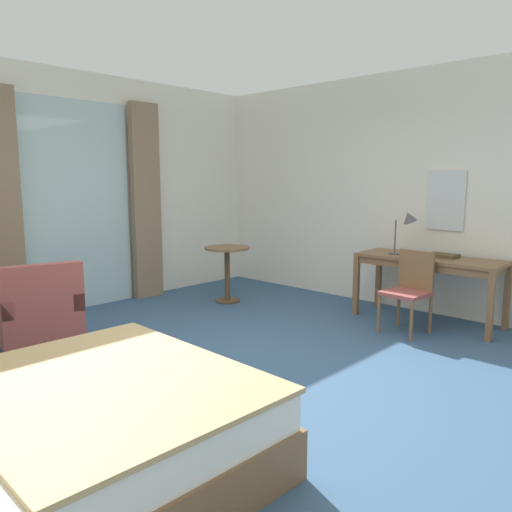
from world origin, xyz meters
TOP-DOWN VIEW (x-y plane):
  - ground at (0.00, 0.00)m, footprint 6.57×6.57m
  - wall_back at (0.00, 3.03)m, footprint 6.17×0.12m
  - wall_right at (3.03, 0.00)m, footprint 0.12×6.17m
  - balcony_glass_door at (0.16, 2.95)m, footprint 1.50×0.02m
  - curtain_panel_right at (1.13, 2.85)m, footprint 0.41×0.10m
  - bed at (-1.86, -0.45)m, footprint 2.23×1.78m
  - writing_desk at (2.58, -0.47)m, footprint 0.64×1.59m
  - desk_chair at (2.09, -0.49)m, footprint 0.45×0.45m
  - desk_lamp at (2.61, -0.18)m, footprint 0.29×0.26m
  - closed_book at (2.67, -0.59)m, footprint 0.22×0.32m
  - armchair_by_window at (-0.85, 1.71)m, footprint 0.83×0.83m
  - round_cafe_table at (1.67, 1.85)m, footprint 0.58×0.58m
  - wall_mirror at (2.95, -0.47)m, footprint 0.02×0.43m

SIDE VIEW (x-z plane):
  - ground at x=0.00m, z-range -0.10..0.00m
  - bed at x=-1.86m, z-range -0.27..0.83m
  - armchair_by_window at x=-0.85m, z-range -0.08..0.78m
  - desk_chair at x=2.09m, z-range 0.05..0.91m
  - round_cafe_table at x=1.67m, z-range 0.16..0.89m
  - writing_desk at x=2.58m, z-range 0.28..1.03m
  - closed_book at x=2.67m, z-range 0.74..0.78m
  - desk_lamp at x=2.61m, z-range 0.86..1.38m
  - balcony_glass_door at x=0.16m, z-range 0.00..2.54m
  - curtain_panel_right at x=1.13m, z-range 0.00..2.59m
  - wall_mirror at x=2.95m, z-range 1.02..1.70m
  - wall_back at x=0.00m, z-range 0.00..2.89m
  - wall_right at x=3.03m, z-range 0.00..2.89m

